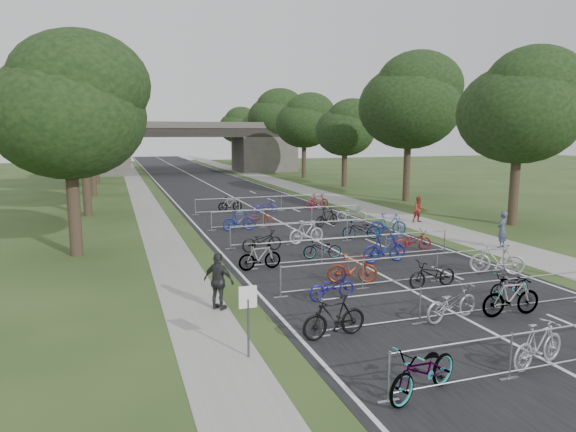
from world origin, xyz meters
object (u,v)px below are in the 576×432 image
object	(u,v)px
overpass_bridge	(185,148)
bike_1	(539,345)
park_sign	(248,308)
pedestrian_c	(219,281)
pedestrian_a	(502,230)
bike_0	(424,371)
pedestrian_b	(419,210)

from	to	relation	value
overpass_bridge	bike_1	size ratio (longest dim) A/B	16.73
park_sign	pedestrian_c	world-z (taller)	same
pedestrian_a	bike_1	bearing A→B (deg)	23.57
bike_0	pedestrian_a	bearing A→B (deg)	112.03
park_sign	pedestrian_b	bearing A→B (deg)	46.23
bike_0	bike_1	world-z (taller)	bike_0
pedestrian_a	pedestrian_c	bearing A→B (deg)	-12.24
bike_0	park_sign	bearing A→B (deg)	-157.00
pedestrian_b	park_sign	bearing A→B (deg)	-133.92
bike_0	pedestrian_b	world-z (taller)	pedestrian_b
overpass_bridge	bike_0	xyz separation A→B (m)	(-3.81, -65.05, -2.96)
overpass_bridge	bike_0	size ratio (longest dim) A/B	14.29
overpass_bridge	pedestrian_a	distance (m)	54.62
pedestrian_c	bike_1	bearing A→B (deg)	179.06
pedestrian_b	bike_1	bearing A→B (deg)	-115.32
park_sign	pedestrian_b	xyz separation A→B (m)	(14.94, 15.60, -0.47)
bike_1	pedestrian_b	world-z (taller)	pedestrian_b
bike_0	pedestrian_a	size ratio (longest dim) A/B	1.21
overpass_bridge	bike_1	xyz separation A→B (m)	(-0.47, -64.73, -2.98)
bike_1	pedestrian_c	distance (m)	9.02
park_sign	pedestrian_a	size ratio (longest dim) A/B	1.02
pedestrian_a	pedestrian_b	xyz separation A→B (m)	(0.30, 7.59, -0.09)
bike_0	pedestrian_c	world-z (taller)	pedestrian_c
park_sign	pedestrian_c	size ratio (longest dim) A/B	1.00
bike_0	bike_1	xyz separation A→B (m)	(3.34, 0.32, -0.01)
pedestrian_a	pedestrian_c	size ratio (longest dim) A/B	0.98
bike_1	pedestrian_b	xyz separation A→B (m)	(8.61, 18.32, 0.25)
overpass_bridge	park_sign	world-z (taller)	overpass_bridge
park_sign	pedestrian_a	distance (m)	16.69
bike_0	pedestrian_b	bearing A→B (deg)	125.87
bike_0	pedestrian_c	size ratio (longest dim) A/B	1.19
park_sign	bike_0	world-z (taller)	park_sign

